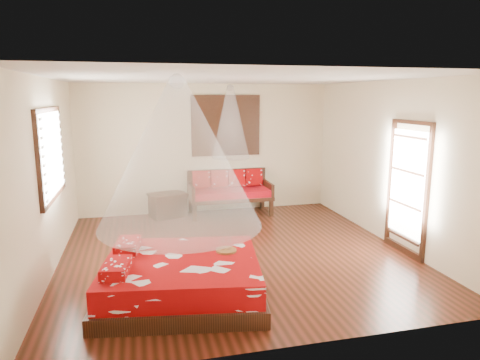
% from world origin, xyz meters
% --- Properties ---
extents(room, '(5.54, 5.54, 2.84)m').
position_xyz_m(room, '(0.00, 0.00, 1.40)').
color(room, black).
rests_on(room, ground).
extents(bed, '(2.27, 2.12, 0.63)m').
position_xyz_m(bed, '(-1.02, -1.34, 0.25)').
color(bed, black).
rests_on(bed, floor).
extents(daybed, '(1.77, 0.79, 0.94)m').
position_xyz_m(daybed, '(0.43, 2.38, 0.52)').
color(daybed, black).
rests_on(daybed, floor).
extents(storage_chest, '(0.87, 0.74, 0.51)m').
position_xyz_m(storage_chest, '(-0.90, 2.45, 0.26)').
color(storage_chest, black).
rests_on(storage_chest, floor).
extents(shutter_panel, '(1.52, 0.06, 1.32)m').
position_xyz_m(shutter_panel, '(0.43, 2.72, 1.90)').
color(shutter_panel, black).
rests_on(shutter_panel, wall_back).
extents(window_left, '(0.10, 1.74, 1.34)m').
position_xyz_m(window_left, '(-2.71, 0.20, 1.70)').
color(window_left, black).
rests_on(window_left, wall_left).
extents(glazed_door, '(0.08, 1.02, 2.16)m').
position_xyz_m(glazed_door, '(2.72, -0.60, 1.07)').
color(glazed_door, black).
rests_on(glazed_door, floor).
extents(wine_tray, '(0.28, 0.28, 0.22)m').
position_xyz_m(wine_tray, '(-0.40, -1.20, 0.56)').
color(wine_tray, brown).
rests_on(wine_tray, bed).
extents(mosquito_net_main, '(2.02, 2.02, 1.80)m').
position_xyz_m(mosquito_net_main, '(-1.00, -1.35, 1.85)').
color(mosquito_net_main, white).
rests_on(mosquito_net_main, ceiling).
extents(mosquito_net_daybed, '(0.80, 0.80, 1.50)m').
position_xyz_m(mosquito_net_daybed, '(0.43, 2.25, 2.00)').
color(mosquito_net_daybed, white).
rests_on(mosquito_net_daybed, ceiling).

